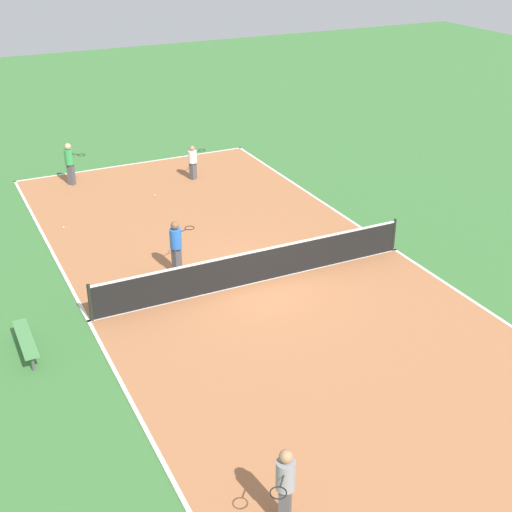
% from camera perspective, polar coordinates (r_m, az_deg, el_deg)
% --- Properties ---
extents(ground_plane, '(80.00, 80.00, 0.00)m').
position_cam_1_polar(ground_plane, '(21.59, 0.00, -2.14)').
color(ground_plane, '#3D7538').
extents(court_surface, '(10.34, 24.48, 0.02)m').
position_cam_1_polar(court_surface, '(21.58, 0.00, -2.12)').
color(court_surface, '#AD6B42').
rests_on(court_surface, ground_plane).
extents(tennis_net, '(10.14, 0.10, 1.11)m').
position_cam_1_polar(tennis_net, '(21.31, 0.00, -0.75)').
color(tennis_net, black).
rests_on(tennis_net, court_surface).
extents(bench, '(0.36, 1.98, 0.45)m').
position_cam_1_polar(bench, '(19.07, -17.95, -6.39)').
color(bench, '#4C8C4C').
rests_on(bench, ground_plane).
extents(player_far_white, '(0.98, 0.73, 1.42)m').
position_cam_1_polar(player_far_white, '(29.67, -5.07, 7.63)').
color(player_far_white, '#4C4C51').
rests_on(player_far_white, court_surface).
extents(player_far_green, '(0.88, 0.91, 1.73)m').
position_cam_1_polar(player_far_green, '(29.82, -14.68, 7.37)').
color(player_far_green, '#4C4C51').
rests_on(player_far_green, court_surface).
extents(player_near_blue, '(0.99, 0.67, 1.74)m').
position_cam_1_polar(player_near_blue, '(21.78, -6.41, 0.99)').
color(player_near_blue, '#4C4C51').
rests_on(player_near_blue, court_surface).
extents(player_baseline_gray, '(0.86, 0.92, 1.71)m').
position_cam_1_polar(player_baseline_gray, '(13.38, 2.37, -17.66)').
color(player_baseline_gray, '#4C4C51').
rests_on(player_baseline_gray, court_surface).
extents(tennis_ball_far_baseline, '(0.07, 0.07, 0.07)m').
position_cam_1_polar(tennis_ball_far_baseline, '(28.24, -8.13, 4.82)').
color(tennis_ball_far_baseline, '#CCE033').
rests_on(tennis_ball_far_baseline, court_surface).
extents(tennis_ball_right_alley, '(0.07, 0.07, 0.07)m').
position_cam_1_polar(tennis_ball_right_alley, '(26.04, -15.16, 2.23)').
color(tennis_ball_right_alley, '#CCE033').
rests_on(tennis_ball_right_alley, court_surface).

